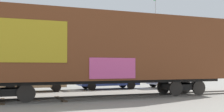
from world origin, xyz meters
The scene contains 8 objects.
ground_plane centered at (0.00, 0.00, 0.00)m, with size 260.00×260.00×0.00m, color gray.
track centered at (-0.40, -0.01, 0.04)m, with size 60.00×4.80×0.08m.
freight_car centered at (-0.15, 0.00, 2.85)m, with size 15.42×3.83×5.04m.
flagpole centered at (9.24, 12.11, 5.89)m, with size 1.03×0.81×9.88m.
hillside centered at (-0.02, 68.62, 5.30)m, with size 121.68×36.83×15.41m.
parked_car_tan centered at (-3.85, 5.56, 0.87)m, with size 4.58×2.04×1.81m.
parked_car_blue centered at (1.87, 6.03, 0.80)m, with size 4.84×2.12×1.62m.
parked_car_silver centered at (7.77, 5.95, 0.84)m, with size 4.51×2.37×1.69m.
Camera 1 is at (-4.84, -15.83, 1.80)m, focal length 45.80 mm.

